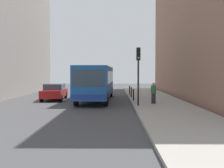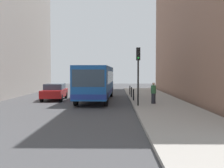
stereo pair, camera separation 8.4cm
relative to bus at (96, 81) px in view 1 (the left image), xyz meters
name	(u,v)px [view 1 (the left image)]	position (x,y,z in m)	size (l,w,h in m)	color
ground_plane	(91,104)	(-0.24, -2.53, -1.73)	(80.00, 80.00, 0.00)	#424244
sidewalk	(159,103)	(5.16, -2.53, -1.65)	(4.40, 40.00, 0.15)	#9E9991
building_right	(218,8)	(11.26, 1.47, 6.73)	(7.00, 32.00, 16.91)	#936B56
bus	(96,81)	(0.00, 0.00, 0.00)	(2.87, 11.09, 3.00)	#19519E
car_beside_bus	(54,91)	(-3.81, 0.24, -0.94)	(2.02, 4.48, 1.48)	maroon
traffic_light	(138,65)	(3.31, -4.96, 1.28)	(0.28, 0.33, 4.10)	black
bollard_near	(133,95)	(3.21, -1.41, -1.10)	(0.11, 0.11, 0.95)	black
bollard_mid	(131,92)	(3.21, 1.66, -1.10)	(0.11, 0.11, 0.95)	black
bollard_far	(130,90)	(3.21, 4.72, -1.10)	(0.11, 0.11, 0.95)	black
pedestrian_near_signal	(153,93)	(4.56, -3.74, -0.79)	(0.38, 0.38, 1.58)	#26262D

